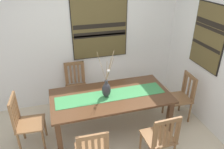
% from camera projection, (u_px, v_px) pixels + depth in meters
% --- Properties ---
extents(wall_back, '(6.40, 0.12, 2.70)m').
position_uv_depth(wall_back, '(89.00, 38.00, 4.35)').
color(wall_back, silver).
rests_on(wall_back, ground_plane).
extents(dining_table, '(1.98, 0.97, 0.73)m').
position_uv_depth(dining_table, '(111.00, 100.00, 3.70)').
color(dining_table, '#51331E').
rests_on(dining_table, ground_plane).
extents(table_runner, '(1.82, 0.36, 0.01)m').
position_uv_depth(table_runner, '(111.00, 95.00, 3.65)').
color(table_runner, '#388447').
rests_on(table_runner, dining_table).
extents(centerpiece_vase, '(0.26, 0.28, 0.76)m').
position_uv_depth(centerpiece_vase, '(106.00, 89.00, 3.55)').
color(centerpiece_vase, '#333338').
rests_on(centerpiece_vase, dining_table).
extents(chair_1, '(0.45, 0.45, 0.95)m').
position_uv_depth(chair_1, '(26.00, 121.00, 3.42)').
color(chair_1, brown).
rests_on(chair_1, ground_plane).
extents(chair_2, '(0.43, 0.43, 0.94)m').
position_uv_depth(chair_2, '(76.00, 85.00, 4.42)').
color(chair_2, brown).
rests_on(chair_2, ground_plane).
extents(chair_3, '(0.44, 0.44, 0.91)m').
position_uv_depth(chair_3, '(181.00, 97.00, 4.09)').
color(chair_3, brown).
rests_on(chair_3, ground_plane).
extents(chair_4, '(0.43, 0.43, 0.90)m').
position_uv_depth(chair_4, '(160.00, 138.00, 3.13)').
color(chair_4, brown).
rests_on(chair_4, ground_plane).
extents(painting_on_back_wall, '(1.10, 0.05, 1.29)m').
position_uv_depth(painting_on_back_wall, '(100.00, 26.00, 4.23)').
color(painting_on_back_wall, black).
extents(painting_on_side_wall, '(0.05, 0.76, 1.10)m').
position_uv_depth(painting_on_side_wall, '(208.00, 37.00, 3.66)').
color(painting_on_side_wall, black).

